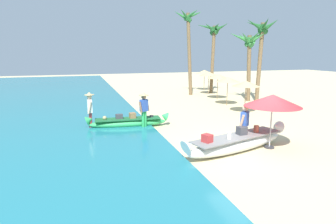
{
  "coord_description": "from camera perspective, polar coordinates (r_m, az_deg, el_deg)",
  "views": [
    {
      "loc": [
        -5.95,
        -8.75,
        3.5
      ],
      "look_at": [
        -2.19,
        3.18,
        0.9
      ],
      "focal_mm": 30.56,
      "sensor_mm": 36.0,
      "label": 1
    }
  ],
  "objects": [
    {
      "name": "parasol_row_3",
      "position": [
        24.67,
        8.15,
        7.56
      ],
      "size": [
        1.6,
        1.6,
        1.91
      ],
      "color": "#8E6B47",
      "rests_on": "ground"
    },
    {
      "name": "patio_umbrella_large",
      "position": [
        11.04,
        20.16,
        2.13
      ],
      "size": [
        2.05,
        2.05,
        2.02
      ],
      "color": "#B7B7BC",
      "rests_on": "ground"
    },
    {
      "name": "ground_plane",
      "position": [
        11.15,
        15.98,
        -7.03
      ],
      "size": [
        80.0,
        80.0,
        0.0
      ],
      "primitive_type": "plane",
      "color": "beige"
    },
    {
      "name": "person_vendor_hatted",
      "position": [
        13.28,
        -4.82,
        0.82
      ],
      "size": [
        0.57,
        0.46,
        1.71
      ],
      "color": "green",
      "rests_on": "ground"
    },
    {
      "name": "boat_green_midground",
      "position": [
        13.76,
        -7.98,
        -2.0
      ],
      "size": [
        3.97,
        0.99,
        0.74
      ],
      "color": "#38B760",
      "rests_on": "ground"
    },
    {
      "name": "boat_white_foreground",
      "position": [
        10.67,
        13.64,
        -5.94
      ],
      "size": [
        4.82,
        2.02,
        0.88
      ],
      "color": "white",
      "rests_on": "ground"
    },
    {
      "name": "palm_tree_leaning_seaward",
      "position": [
        24.0,
        4.08,
        16.12
      ],
      "size": [
        2.34,
        2.25,
        6.92
      ],
      "color": "brown",
      "rests_on": "ground"
    },
    {
      "name": "person_tourist_customer",
      "position": [
        11.03,
        14.99,
        -2.32
      ],
      "size": [
        0.55,
        0.49,
        1.59
      ],
      "color": "#333842",
      "rests_on": "ground"
    },
    {
      "name": "parasol_row_4",
      "position": [
        27.2,
        7.28,
        7.97
      ],
      "size": [
        1.6,
        1.6,
        1.91
      ],
      "color": "#8E6B47",
      "rests_on": "ground"
    },
    {
      "name": "parasol_row_0",
      "position": [
        17.17,
        15.3,
        5.48
      ],
      "size": [
        1.6,
        1.6,
        1.91
      ],
      "color": "#8E6B47",
      "rests_on": "ground"
    },
    {
      "name": "palm_tree_tall_inland",
      "position": [
        21.62,
        15.9,
        12.84
      ],
      "size": [
        2.63,
        2.89,
        5.04
      ],
      "color": "brown",
      "rests_on": "ground"
    },
    {
      "name": "palm_tree_far_behind",
      "position": [
        21.78,
        18.24,
        14.36
      ],
      "size": [
        2.59,
        2.71,
        5.88
      ],
      "color": "brown",
      "rests_on": "ground"
    },
    {
      "name": "parasol_row_1",
      "position": [
        19.61,
        11.84,
        6.38
      ],
      "size": [
        1.6,
        1.6,
        1.91
      ],
      "color": "#8E6B47",
      "rests_on": "ground"
    },
    {
      "name": "palm_tree_mid_cluster",
      "position": [
        25.53,
        9.13,
        14.89
      ],
      "size": [
        2.61,
        2.75,
        6.05
      ],
      "color": "brown",
      "rests_on": "ground"
    },
    {
      "name": "parasol_row_2",
      "position": [
        22.13,
        9.9,
        7.04
      ],
      "size": [
        1.6,
        1.6,
        1.91
      ],
      "color": "#8E6B47",
      "rests_on": "ground"
    },
    {
      "name": "person_vendor_assistant",
      "position": [
        13.68,
        -15.32,
        0.8
      ],
      "size": [
        0.44,
        0.55,
        1.74
      ],
      "color": "#B2383D",
      "rests_on": "ground"
    }
  ]
}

